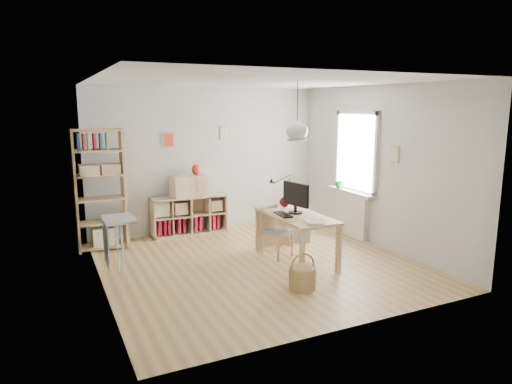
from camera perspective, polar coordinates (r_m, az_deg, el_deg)
name	(u,v)px	position (r m, az deg, el deg)	size (l,w,h in m)	color
ground	(258,264)	(7.01, 0.31, -8.94)	(4.50, 4.50, 0.00)	tan
room_shell	(297,131)	(6.74, 5.15, 7.62)	(4.50, 4.50, 4.50)	white
window_unit	(357,152)	(8.33, 12.47, 4.90)	(0.07, 1.16, 1.46)	white
radiator	(352,215)	(8.50, 11.97, -2.83)	(0.10, 0.80, 0.80)	white
windowsill	(351,192)	(8.38, 11.81, -0.01)	(0.22, 1.20, 0.06)	silver
desk	(295,220)	(6.94, 4.96, -3.52)	(0.70, 1.50, 0.75)	tan
cube_shelf	(188,218)	(8.63, -8.53, -3.20)	(1.40, 0.38, 0.72)	#D9B68F
tall_bookshelf	(99,185)	(7.90, -19.01, 0.87)	(0.80, 0.38, 2.00)	tan
side_table	(114,231)	(6.58, -17.34, -4.69)	(0.40, 0.55, 0.85)	#949496
chair	(275,228)	(7.23, 2.36, -4.55)	(0.51, 0.51, 0.80)	#949496
wicker_basket	(302,277)	(6.09, 5.81, -10.55)	(0.36, 0.35, 0.49)	olive
storage_chest	(293,229)	(8.21, 4.64, -4.62)	(0.74, 0.78, 0.59)	beige
monitor	(296,196)	(6.93, 4.99, -0.52)	(0.22, 0.54, 0.47)	black
keyboard	(283,215)	(6.84, 3.41, -2.83)	(0.15, 0.41, 0.02)	black
task_lamp	(280,187)	(7.41, 2.98, 0.63)	(0.43, 0.16, 0.46)	black
yarn_ball	(284,202)	(7.38, 3.58, -1.25)	(0.16, 0.16, 0.16)	#520A1D
paper_tray	(313,222)	(6.43, 7.18, -3.75)	(0.21, 0.27, 0.03)	silver
drawer_chest	(189,186)	(8.47, -8.40, 0.77)	(0.67, 0.31, 0.38)	#D9B68F
red_vase	(196,170)	(8.47, -7.48, 2.79)	(0.17, 0.17, 0.20)	maroon
potted_plant	(341,180)	(8.58, 10.53, 1.49)	(0.27, 0.23, 0.30)	#296F2C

